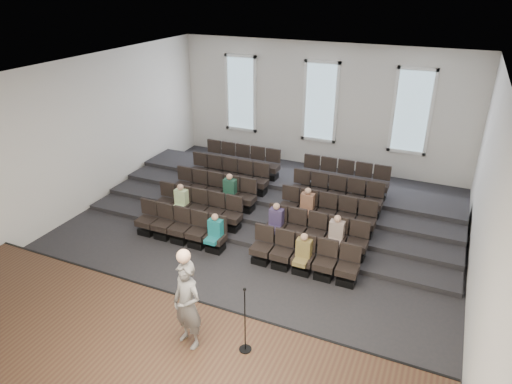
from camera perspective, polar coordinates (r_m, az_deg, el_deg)
ground at (r=13.61m, az=-1.13°, el=-6.73°), size 14.00×14.00×0.00m
ceiling at (r=11.73m, az=-1.35°, el=14.45°), size 12.00×14.00×0.02m
wall_back at (r=18.73m, az=8.07°, el=10.52°), size 12.00×0.04×5.00m
wall_front at (r=7.64m, az=-25.13°, el=-15.93°), size 12.00×0.04×5.00m
wall_left at (r=15.83m, az=-21.50°, el=6.21°), size 0.04×14.00×5.00m
wall_right at (r=11.50m, az=27.09°, el=-1.94°), size 0.04×14.00×5.00m
stage at (r=10.07m, az=-14.27°, el=-19.56°), size 11.80×3.60×0.50m
stage_lip at (r=11.11m, az=-8.64°, el=-13.95°), size 11.80×0.06×0.52m
risers at (r=16.08m, az=3.64°, el=-0.61°), size 11.80×4.80×0.60m
seating_rows at (r=14.50m, az=1.42°, el=-1.48°), size 6.80×4.70×1.67m
windows at (r=18.61m, az=8.04°, el=11.07°), size 8.44×0.10×3.24m
audience at (r=13.45m, az=0.71°, el=-3.05°), size 5.45×2.64×1.10m
speaker at (r=9.22m, az=-8.57°, el=-13.79°), size 0.80×0.64×1.92m
mic_stand at (r=9.31m, az=-1.37°, el=-17.10°), size 0.25×0.25×1.52m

